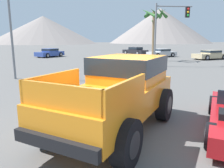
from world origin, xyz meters
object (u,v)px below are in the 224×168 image
(orange_pickup_truck, at_px, (120,89))
(parked_car_silver, at_px, (162,53))
(street_lamp_post, at_px, (9,3))
(parked_car_blue, at_px, (50,53))
(traffic_light_main, at_px, (169,23))
(palm_tree_tall, at_px, (154,21))
(parked_car_tan, at_px, (210,55))
(parked_car_dark, at_px, (135,51))

(orange_pickup_truck, xyz_separation_m, parked_car_silver, (8.74, 24.62, -0.55))
(street_lamp_post, bearing_deg, parked_car_silver, 48.51)
(orange_pickup_truck, relative_size, parked_car_silver, 1.18)
(orange_pickup_truck, xyz_separation_m, parked_car_blue, (-7.06, 25.60, -0.53))
(traffic_light_main, distance_m, palm_tree_tall, 5.00)
(parked_car_tan, bearing_deg, parked_car_dark, 21.83)
(parked_car_blue, bearing_deg, street_lamp_post, 128.86)
(orange_pickup_truck, relative_size, parked_car_dark, 1.22)
(orange_pickup_truck, relative_size, traffic_light_main, 0.93)
(parked_car_blue, relative_size, parked_car_dark, 1.02)
(traffic_light_main, bearing_deg, parked_car_silver, 75.77)
(orange_pickup_truck, distance_m, traffic_light_main, 15.42)
(parked_car_tan, distance_m, palm_tree_tall, 8.72)
(parked_car_blue, distance_m, palm_tree_tall, 15.16)
(traffic_light_main, relative_size, street_lamp_post, 0.73)
(orange_pickup_truck, distance_m, parked_car_dark, 30.32)
(street_lamp_post, relative_size, palm_tree_tall, 1.29)
(parked_car_blue, height_order, traffic_light_main, traffic_light_main)
(parked_car_tan, distance_m, parked_car_silver, 6.47)
(palm_tree_tall, bearing_deg, parked_car_blue, 152.74)
(parked_car_dark, distance_m, street_lamp_post, 24.82)
(parked_car_dark, distance_m, parked_car_silver, 5.88)
(parked_car_tan, height_order, parked_car_silver, parked_car_tan)
(parked_car_silver, distance_m, traffic_light_main, 11.51)
(parked_car_silver, distance_m, palm_tree_tall, 7.47)
(parked_car_blue, height_order, parked_car_silver, parked_car_blue)
(parked_car_tan, height_order, traffic_light_main, traffic_light_main)
(parked_car_tan, relative_size, parked_car_blue, 1.09)
(parked_car_silver, xyz_separation_m, traffic_light_main, (-2.71, -10.69, 3.31))
(parked_car_dark, xyz_separation_m, street_lamp_post, (-11.65, -21.55, 3.99))
(parked_car_tan, xyz_separation_m, parked_car_dark, (-7.76, 9.38, 0.02))
(parked_car_dark, height_order, parked_car_silver, parked_car_dark)
(orange_pickup_truck, xyz_separation_m, street_lamp_post, (-5.78, 8.20, 3.46))
(parked_car_dark, bearing_deg, orange_pickup_truck, -140.87)
(parked_car_silver, relative_size, palm_tree_tall, 0.74)
(orange_pickup_truck, height_order, parked_car_blue, orange_pickup_truck)
(parked_car_blue, bearing_deg, parked_car_tan, -159.52)
(orange_pickup_truck, bearing_deg, traffic_light_main, 98.33)
(palm_tree_tall, bearing_deg, parked_car_tan, 10.96)
(street_lamp_post, xyz_separation_m, palm_tree_tall, (11.76, 10.69, -0.10))
(traffic_light_main, bearing_deg, parked_car_blue, 138.26)
(parked_car_blue, bearing_deg, traffic_light_main, 172.94)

